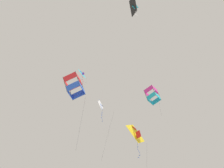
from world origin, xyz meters
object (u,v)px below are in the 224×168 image
Objects in this scene: kite_box_far_centre at (152,95)px; kite_box_near_left at (74,86)px; kite_delta_near_right at (134,6)px; kite_delta_low_drifter at (136,134)px; kite_delta_upper_right at (82,74)px; kite_diamond_highest at (101,106)px.

kite_box_far_centre is 12.21m from kite_box_near_left.
kite_delta_near_right is at bearing 23.93° from kite_box_far_centre.
kite_box_near_left is 11.13m from kite_delta_near_right.
kite_delta_low_drifter is at bearing 155.49° from kite_box_near_left.
kite_delta_low_drifter is at bearing 82.37° from kite_delta_upper_right.
kite_box_near_left is at bearing -123.58° from kite_delta_near_right.
kite_delta_near_right is (-3.84, 10.84, 9.38)m from kite_delta_low_drifter.
kite_delta_near_right is 19.28m from kite_delta_upper_right.
kite_delta_near_right is (-7.30, 1.27, 8.30)m from kite_box_near_left.
kite_delta_low_drifter is 1.46× the size of kite_box_far_centre.
kite_delta_upper_right is (11.76, -1.94, 9.49)m from kite_box_far_centre.
kite_delta_low_drifter is 0.73× the size of kite_diamond_highest.
kite_delta_near_right is at bearing 32.11° from kite_delta_low_drifter.
kite_delta_near_right is 0.56× the size of kite_delta_upper_right.
kite_box_near_left is (5.90, 9.79, -4.28)m from kite_box_far_centre.
kite_diamond_highest is (7.08, 0.55, -0.09)m from kite_box_far_centre.
kite_delta_low_drifter is at bearing 86.72° from kite_diamond_highest.
kite_box_near_left reaches higher than kite_delta_low_drifter.
kite_diamond_highest is 1.08× the size of kite_box_near_left.
kite_delta_low_drifter is 0.79× the size of kite_box_near_left.
kite_delta_low_drifter is 2.93× the size of kite_delta_near_right.
kite_delta_low_drifter is 1.64× the size of kite_delta_upper_right.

